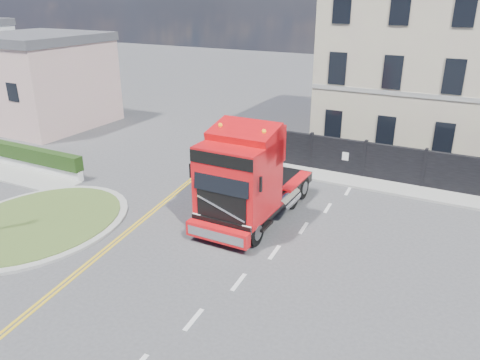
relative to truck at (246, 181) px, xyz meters
The scene contains 9 objects.
ground 2.49m from the truck, 122.02° to the right, with size 120.00×120.00×0.00m, color #424244.
traffic_island 9.14m from the truck, 151.04° to the right, with size 6.80×6.80×0.17m.
hedge_wall 13.89m from the truck, behind, with size 8.00×0.55×1.35m.
pavement_side 13.99m from the truck, behind, with size 8.50×1.80×0.10m, color #989892.
seaside_bldg_pink 22.23m from the truck, 159.80° to the left, with size 8.00×8.00×6.00m, color #CFA2A1.
hoarding_fence 9.61m from the truck, 53.29° to the left, with size 18.80×0.25×2.00m.
georgian_building 16.47m from the truck, 71.19° to the left, with size 12.30×10.30×12.80m.
pavement_far 8.71m from the truck, 52.64° to the left, with size 20.00×1.60×0.12m, color #989892.
truck is the anchor object (origin of this frame).
Camera 1 is at (9.05, -14.85, 9.27)m, focal length 35.00 mm.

